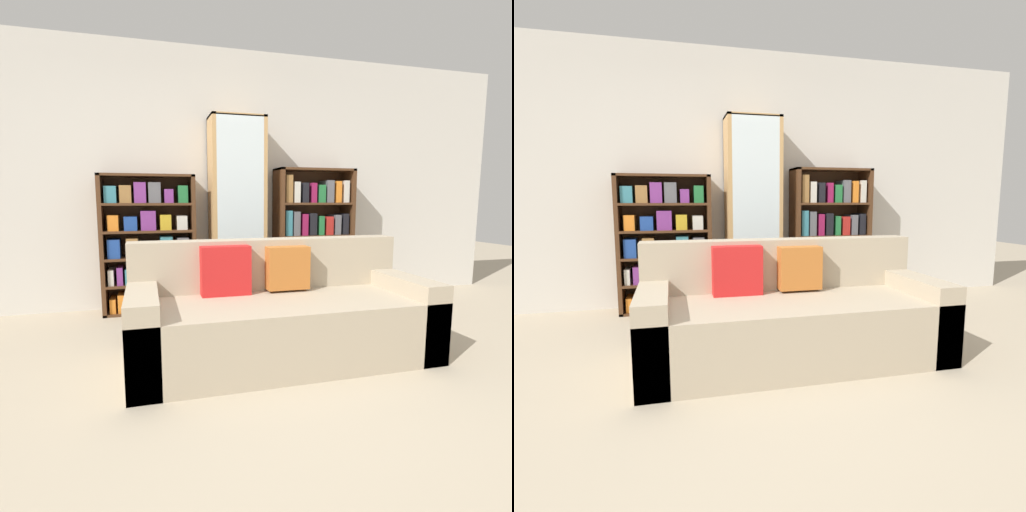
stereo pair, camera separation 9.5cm
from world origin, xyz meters
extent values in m
plane|color=tan|center=(0.00, 0.00, 0.00)|extent=(16.00, 16.00, 0.00)
cube|color=beige|center=(0.00, 2.35, 1.35)|extent=(6.97, 0.06, 2.70)
cube|color=tan|center=(0.18, 0.62, 0.22)|extent=(2.12, 0.90, 0.44)
cube|color=tan|center=(0.18, 0.97, 0.64)|extent=(2.12, 0.20, 0.39)
cube|color=tan|center=(-0.78, 0.62, 0.28)|extent=(0.20, 0.90, 0.56)
cube|color=tan|center=(1.13, 0.62, 0.28)|extent=(0.20, 0.90, 0.56)
cube|color=red|center=(-0.19, 0.81, 0.62)|extent=(0.36, 0.12, 0.36)
cube|color=#B76628|center=(0.28, 0.81, 0.62)|extent=(0.32, 0.12, 0.32)
cube|color=#4C2D19|center=(-1.16, 2.14, 0.69)|extent=(0.04, 0.32, 1.38)
cube|color=#4C2D19|center=(-0.28, 2.14, 0.69)|extent=(0.04, 0.32, 1.38)
cube|color=#4C2D19|center=(-0.72, 2.14, 1.37)|extent=(0.92, 0.32, 0.02)
cube|color=#4C2D19|center=(-0.72, 2.14, 0.01)|extent=(0.92, 0.32, 0.02)
cube|color=#4C2D19|center=(-0.72, 2.30, 0.69)|extent=(0.92, 0.01, 1.38)
cube|color=#4C2D19|center=(-0.72, 2.14, 0.29)|extent=(0.84, 0.32, 0.02)
cube|color=#4C2D19|center=(-0.72, 2.14, 0.56)|extent=(0.84, 0.32, 0.02)
cube|color=#4C2D19|center=(-0.72, 2.14, 0.82)|extent=(0.84, 0.32, 0.02)
cube|color=#4C2D19|center=(-0.72, 2.14, 1.09)|extent=(0.84, 0.32, 0.02)
cube|color=orange|center=(-1.09, 2.13, 0.09)|extent=(0.06, 0.24, 0.14)
cube|color=orange|center=(-1.01, 2.13, 0.11)|extent=(0.06, 0.24, 0.18)
cube|color=#5B5B60|center=(-0.93, 2.13, 0.11)|extent=(0.05, 0.24, 0.17)
cube|color=teal|center=(-0.84, 2.13, 0.12)|extent=(0.07, 0.24, 0.19)
cube|color=olive|center=(-0.76, 2.13, 0.12)|extent=(0.06, 0.24, 0.20)
cube|color=teal|center=(-0.68, 2.13, 0.12)|extent=(0.05, 0.24, 0.19)
cube|color=beige|center=(-0.60, 2.13, 0.11)|extent=(0.07, 0.24, 0.18)
cube|color=#AD231E|center=(-0.51, 2.13, 0.13)|extent=(0.05, 0.24, 0.21)
cube|color=beige|center=(-0.43, 2.13, 0.09)|extent=(0.05, 0.24, 0.14)
cube|color=#AD231E|center=(-0.35, 2.13, 0.13)|extent=(0.06, 0.24, 0.21)
cube|color=beige|center=(-1.09, 2.13, 0.38)|extent=(0.05, 0.24, 0.15)
cube|color=#7A3384|center=(-1.01, 2.13, 0.39)|extent=(0.06, 0.24, 0.18)
cube|color=teal|center=(-0.93, 2.13, 0.38)|extent=(0.06, 0.24, 0.15)
cube|color=black|center=(-0.84, 2.13, 0.40)|extent=(0.06, 0.24, 0.20)
cube|color=#1E4293|center=(-0.76, 2.13, 0.39)|extent=(0.07, 0.24, 0.17)
cube|color=black|center=(-0.68, 2.13, 0.40)|extent=(0.07, 0.24, 0.19)
cube|color=#8E1947|center=(-0.60, 2.13, 0.38)|extent=(0.05, 0.24, 0.15)
cube|color=#5B5B60|center=(-0.52, 2.13, 0.38)|extent=(0.05, 0.24, 0.16)
cube|color=#1E4293|center=(-0.43, 2.13, 0.41)|extent=(0.06, 0.24, 0.21)
cube|color=teal|center=(-0.35, 2.13, 0.39)|extent=(0.05, 0.24, 0.18)
cube|color=#1E4293|center=(-1.05, 2.13, 0.66)|extent=(0.12, 0.24, 0.18)
cube|color=olive|center=(-0.88, 2.13, 0.67)|extent=(0.11, 0.24, 0.19)
cube|color=#1E4293|center=(-0.72, 2.13, 0.64)|extent=(0.14, 0.24, 0.14)
cube|color=teal|center=(-0.55, 2.13, 0.67)|extent=(0.12, 0.24, 0.20)
cube|color=#5B5B60|center=(-0.39, 2.13, 0.66)|extent=(0.11, 0.24, 0.19)
cube|color=orange|center=(-1.05, 2.13, 0.91)|extent=(0.10, 0.24, 0.15)
cube|color=#1E4293|center=(-0.89, 2.13, 0.90)|extent=(0.12, 0.24, 0.14)
cube|color=#7A3384|center=(-0.72, 2.13, 0.93)|extent=(0.14, 0.24, 0.19)
cube|color=gold|center=(-0.55, 2.13, 0.91)|extent=(0.11, 0.24, 0.15)
cube|color=beige|center=(-0.39, 2.13, 0.91)|extent=(0.10, 0.24, 0.14)
cube|color=teal|center=(-1.06, 2.13, 1.18)|extent=(0.11, 0.24, 0.16)
cube|color=olive|center=(-0.92, 2.13, 1.19)|extent=(0.11, 0.24, 0.17)
cube|color=#7A3384|center=(-0.79, 2.13, 1.20)|extent=(0.11, 0.24, 0.20)
cube|color=#5B5B60|center=(-0.65, 2.13, 1.20)|extent=(0.12, 0.24, 0.20)
cube|color=#7A3384|center=(-0.52, 2.13, 1.17)|extent=(0.09, 0.24, 0.13)
cube|color=#237038|center=(-0.38, 2.13, 1.19)|extent=(0.09, 0.24, 0.17)
cube|color=tan|center=(-0.07, 2.12, 0.99)|extent=(0.04, 0.36, 1.98)
cube|color=tan|center=(0.45, 2.12, 0.99)|extent=(0.04, 0.36, 1.98)
cube|color=tan|center=(0.19, 2.12, 1.97)|extent=(0.56, 0.36, 0.02)
cube|color=tan|center=(0.19, 2.12, 0.01)|extent=(0.56, 0.36, 0.02)
cube|color=tan|center=(0.19, 2.30, 0.99)|extent=(0.56, 0.01, 1.98)
cube|color=silver|center=(0.19, 1.95, 0.99)|extent=(0.48, 0.01, 1.95)
cube|color=tan|center=(0.19, 2.12, 0.41)|extent=(0.48, 0.32, 0.02)
cube|color=tan|center=(0.19, 2.12, 0.80)|extent=(0.48, 0.32, 0.02)
cube|color=tan|center=(0.19, 2.12, 1.18)|extent=(0.48, 0.32, 0.02)
cube|color=tan|center=(0.19, 2.12, 1.57)|extent=(0.48, 0.32, 0.02)
cylinder|color=silver|center=(0.02, 2.13, 0.06)|extent=(0.01, 0.01, 0.08)
cone|color=silver|center=(0.02, 2.13, 0.15)|extent=(0.08, 0.08, 0.10)
cylinder|color=silver|center=(0.13, 2.14, 0.06)|extent=(0.01, 0.01, 0.08)
cone|color=silver|center=(0.13, 2.14, 0.15)|extent=(0.08, 0.08, 0.10)
cylinder|color=silver|center=(0.24, 2.13, 0.06)|extent=(0.01, 0.01, 0.08)
cone|color=silver|center=(0.24, 2.13, 0.15)|extent=(0.08, 0.08, 0.10)
cylinder|color=silver|center=(0.35, 2.14, 0.06)|extent=(0.01, 0.01, 0.08)
cone|color=silver|center=(0.35, 2.14, 0.15)|extent=(0.08, 0.08, 0.10)
cylinder|color=silver|center=(0.02, 2.13, 0.46)|extent=(0.01, 0.01, 0.07)
cone|color=silver|center=(0.02, 2.13, 0.54)|extent=(0.08, 0.08, 0.09)
cylinder|color=silver|center=(0.13, 2.11, 0.46)|extent=(0.01, 0.01, 0.07)
cone|color=silver|center=(0.13, 2.11, 0.54)|extent=(0.08, 0.08, 0.09)
cylinder|color=silver|center=(0.24, 2.12, 0.46)|extent=(0.01, 0.01, 0.07)
cone|color=silver|center=(0.24, 2.12, 0.54)|extent=(0.08, 0.08, 0.09)
cylinder|color=silver|center=(0.35, 2.14, 0.46)|extent=(0.01, 0.01, 0.07)
cone|color=silver|center=(0.35, 2.14, 0.54)|extent=(0.08, 0.08, 0.09)
cylinder|color=silver|center=(0.02, 2.13, 0.85)|extent=(0.01, 0.01, 0.09)
cone|color=silver|center=(0.02, 2.13, 0.95)|extent=(0.08, 0.08, 0.11)
cylinder|color=silver|center=(0.13, 2.12, 0.85)|extent=(0.01, 0.01, 0.09)
cone|color=silver|center=(0.13, 2.12, 0.95)|extent=(0.08, 0.08, 0.11)
cylinder|color=silver|center=(0.24, 2.11, 0.85)|extent=(0.01, 0.01, 0.09)
cone|color=silver|center=(0.24, 2.11, 0.95)|extent=(0.08, 0.08, 0.11)
cylinder|color=silver|center=(0.35, 2.13, 0.85)|extent=(0.01, 0.01, 0.09)
cone|color=silver|center=(0.35, 2.13, 0.95)|extent=(0.08, 0.08, 0.11)
cylinder|color=silver|center=(0.04, 2.13, 1.23)|extent=(0.01, 0.01, 0.07)
cone|color=silver|center=(0.04, 2.13, 1.31)|extent=(0.09, 0.09, 0.09)
cylinder|color=silver|center=(0.19, 2.13, 1.23)|extent=(0.01, 0.01, 0.07)
cone|color=silver|center=(0.19, 2.13, 1.31)|extent=(0.09, 0.09, 0.09)
cylinder|color=silver|center=(0.34, 2.11, 1.23)|extent=(0.01, 0.01, 0.07)
cone|color=silver|center=(0.34, 2.11, 1.31)|extent=(0.09, 0.09, 0.09)
cylinder|color=silver|center=(0.00, 2.12, 1.62)|extent=(0.01, 0.01, 0.08)
cone|color=silver|center=(0.00, 2.12, 1.71)|extent=(0.05, 0.05, 0.10)
cylinder|color=silver|center=(0.08, 2.14, 1.62)|extent=(0.01, 0.01, 0.08)
cone|color=silver|center=(0.08, 2.14, 1.71)|extent=(0.05, 0.05, 0.10)
cylinder|color=silver|center=(0.15, 2.12, 1.62)|extent=(0.01, 0.01, 0.08)
cone|color=silver|center=(0.15, 2.12, 1.71)|extent=(0.05, 0.05, 0.10)
cylinder|color=silver|center=(0.23, 2.11, 1.62)|extent=(0.01, 0.01, 0.08)
cone|color=silver|center=(0.23, 2.11, 1.71)|extent=(0.05, 0.05, 0.10)
cylinder|color=silver|center=(0.30, 2.12, 1.62)|extent=(0.01, 0.01, 0.08)
cone|color=silver|center=(0.30, 2.12, 1.71)|extent=(0.05, 0.05, 0.10)
cylinder|color=silver|center=(0.37, 2.11, 1.62)|extent=(0.01, 0.01, 0.08)
cone|color=silver|center=(0.37, 2.11, 1.71)|extent=(0.05, 0.05, 0.10)
cube|color=#4C2D19|center=(0.66, 2.14, 0.74)|extent=(0.04, 0.32, 1.47)
cube|color=#4C2D19|center=(1.48, 2.14, 0.74)|extent=(0.04, 0.32, 1.47)
cube|color=#4C2D19|center=(1.07, 2.14, 1.46)|extent=(0.87, 0.32, 0.02)
cube|color=#4C2D19|center=(1.07, 2.14, 0.01)|extent=(0.87, 0.32, 0.02)
cube|color=#4C2D19|center=(1.07, 2.30, 0.74)|extent=(0.87, 0.01, 1.47)
cube|color=#4C2D19|center=(1.07, 2.14, 0.38)|extent=(0.79, 0.32, 0.02)
cube|color=#4C2D19|center=(1.07, 2.14, 0.74)|extent=(0.79, 0.32, 0.02)
cube|color=#4C2D19|center=(1.07, 2.14, 1.09)|extent=(0.79, 0.32, 0.02)
cube|color=olive|center=(0.76, 2.13, 0.13)|extent=(0.11, 0.24, 0.22)
cube|color=black|center=(0.92, 2.13, 0.16)|extent=(0.10, 0.24, 0.28)
cube|color=#237038|center=(1.07, 2.13, 0.12)|extent=(0.13, 0.24, 0.19)
cube|color=teal|center=(1.22, 2.13, 0.15)|extent=(0.14, 0.24, 0.26)
cube|color=#8E1947|center=(1.38, 2.13, 0.16)|extent=(0.13, 0.24, 0.26)
cube|color=#8E1947|center=(0.74, 2.13, 0.53)|extent=(0.08, 0.24, 0.28)
cube|color=olive|center=(0.85, 2.13, 0.49)|extent=(0.08, 0.24, 0.21)
cube|color=#7A3384|center=(0.96, 2.13, 0.51)|extent=(0.10, 0.24, 0.23)
cube|color=gold|center=(1.07, 2.13, 0.51)|extent=(0.09, 0.24, 0.23)
cube|color=#8E1947|center=(1.18, 2.13, 0.51)|extent=(0.09, 0.24, 0.24)
cube|color=#8E1947|center=(1.29, 2.13, 0.53)|extent=(0.08, 0.24, 0.27)
cube|color=gold|center=(1.40, 2.13, 0.52)|extent=(0.07, 0.24, 0.25)
cube|color=teal|center=(0.74, 2.13, 0.88)|extent=(0.07, 0.24, 0.27)
cube|color=#5B5B60|center=(0.83, 2.13, 0.88)|extent=(0.07, 0.24, 0.26)
cube|color=#8E1947|center=(0.92, 2.13, 0.86)|extent=(0.06, 0.24, 0.23)
cube|color=black|center=(1.02, 2.13, 0.87)|extent=(0.08, 0.24, 0.24)
cube|color=#237038|center=(1.12, 2.13, 0.85)|extent=(0.06, 0.24, 0.21)
cube|color=#AD231E|center=(1.21, 2.13, 0.85)|extent=(0.08, 0.24, 0.20)
cube|color=#5B5B60|center=(1.31, 2.13, 0.86)|extent=(0.07, 0.24, 0.22)
cube|color=black|center=(1.41, 2.13, 0.86)|extent=(0.07, 0.24, 0.23)
cube|color=olive|center=(0.74, 2.13, 1.25)|extent=(0.07, 0.24, 0.29)
cube|color=beige|center=(0.83, 2.13, 1.21)|extent=(0.06, 0.24, 0.22)
cube|color=black|center=(0.92, 2.13, 1.21)|extent=(0.07, 0.24, 0.21)
cube|color=#8E1947|center=(1.02, 2.13, 1.21)|extent=(0.06, 0.24, 0.21)
cube|color=#237038|center=(1.11, 2.13, 1.20)|extent=(0.08, 0.24, 0.19)
cube|color=#5B5B60|center=(1.21, 2.13, 1.22)|extent=(0.08, 0.24, 0.24)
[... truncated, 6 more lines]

